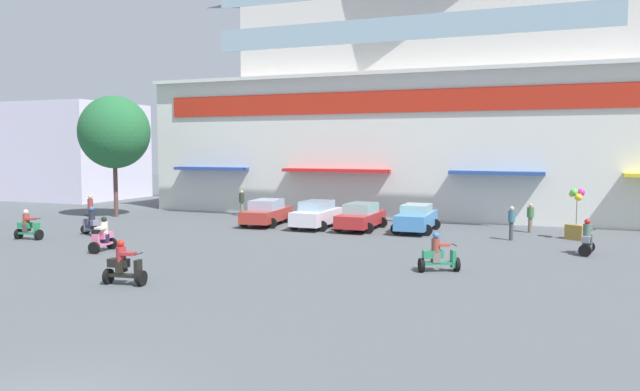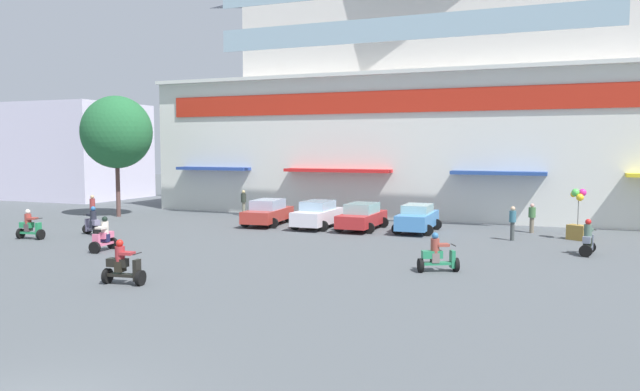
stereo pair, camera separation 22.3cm
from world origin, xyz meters
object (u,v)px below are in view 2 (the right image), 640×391
scooter_rider_3 (437,256)px  parked_car_0 (268,212)px  pedestrian_2 (513,221)px  scooter_rider_1 (123,266)px  scooter_rider_6 (104,237)px  plaza_tree_0 (116,132)px  scooter_rider_0 (30,227)px  scooter_rider_2 (93,223)px  pedestrian_0 (92,207)px  parked_car_2 (362,216)px  parked_car_3 (417,218)px  pedestrian_1 (244,201)px  scooter_rider_8 (588,240)px  parked_car_1 (318,214)px  pedestrian_3 (532,216)px  balloon_vendor_cart (578,219)px

scooter_rider_3 → parked_car_0: bearing=140.9°
pedestrian_2 → parked_car_0: bearing=176.7°
scooter_rider_1 → pedestrian_2: bearing=52.7°
scooter_rider_6 → plaza_tree_0: bearing=127.9°
scooter_rider_0 → scooter_rider_2: scooter_rider_2 is taller
scooter_rider_1 → pedestrian_0: size_ratio=0.87×
parked_car_0 → parked_car_2: bearing=0.8°
parked_car_0 → scooter_rider_3: parked_car_0 is taller
parked_car_3 → scooter_rider_1: bearing=-111.5°
scooter_rider_2 → scooter_rider_3: 18.78m
plaza_tree_0 → parked_car_0: bearing=-0.9°
parked_car_2 → scooter_rider_6: bearing=-128.0°
parked_car_3 → pedestrian_1: pedestrian_1 is taller
scooter_rider_1 → scooter_rider_8: (14.69, 11.92, 0.00)m
parked_car_1 → pedestrian_3: 11.70m
plaza_tree_0 → scooter_rider_8: (28.43, -3.99, -4.93)m
plaza_tree_0 → pedestrian_3: plaza_tree_0 is taller
parked_car_1 → parked_car_2: 2.58m
pedestrian_2 → parked_car_2: bearing=173.7°
scooter_rider_1 → scooter_rider_3: size_ratio=0.98×
plaza_tree_0 → scooter_rider_1: bearing=-49.2°
scooter_rider_0 → scooter_rider_8: bearing=12.3°
scooter_rider_3 → pedestrian_2: (1.96, 8.91, 0.38)m
pedestrian_0 → pedestrian_3: (24.73, 5.85, -0.13)m
plaza_tree_0 → parked_car_3: plaza_tree_0 is taller
parked_car_2 → scooter_rider_0: scooter_rider_0 is taller
parked_car_3 → scooter_rider_2: size_ratio=2.69×
pedestrian_3 → scooter_rider_0: bearing=-153.0°
pedestrian_3 → pedestrian_2: bearing=-103.2°
scooter_rider_0 → scooter_rider_3: (20.51, -0.29, -0.03)m
parked_car_0 → scooter_rider_0: size_ratio=2.95×
parked_car_0 → parked_car_1: bearing=-2.4°
parked_car_3 → scooter_rider_6: (-11.56, -11.14, -0.14)m
scooter_rider_6 → balloon_vendor_cart: balloon_vendor_cart is taller
parked_car_2 → scooter_rider_8: 12.06m
pedestrian_1 → pedestrian_2: size_ratio=1.02×
scooter_rider_3 → scooter_rider_1: bearing=-147.4°
scooter_rider_1 → pedestrian_1: (-6.21, 19.35, 0.35)m
parked_car_2 → balloon_vendor_cart: balloon_vendor_cart is taller
scooter_rider_6 → pedestrian_2: 19.36m
scooter_rider_0 → scooter_rider_2: (1.90, 2.29, -0.00)m
scooter_rider_6 → balloon_vendor_cart: size_ratio=0.60×
scooter_rider_8 → pedestrian_3: pedestrian_3 is taller
parked_car_2 → parked_car_3: (3.07, 0.27, 0.02)m
pedestrian_0 → pedestrian_2: bearing=6.3°
scooter_rider_1 → balloon_vendor_cart: balloon_vendor_cart is taller
parked_car_3 → scooter_rider_2: bearing=-154.3°
scooter_rider_1 → scooter_rider_2: size_ratio=1.00×
scooter_rider_1 → pedestrian_1: size_ratio=0.88×
balloon_vendor_cart → parked_car_2: bearing=-177.2°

